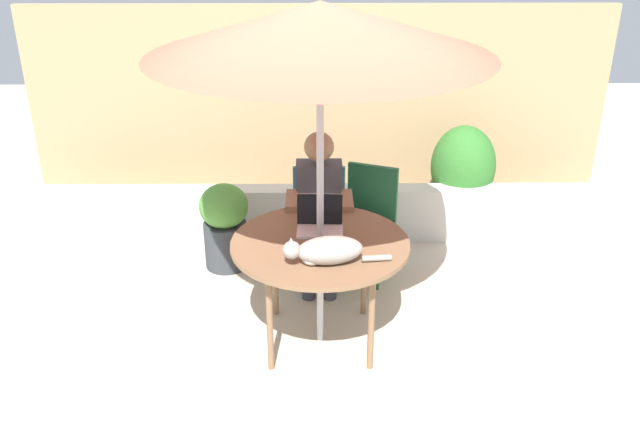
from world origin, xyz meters
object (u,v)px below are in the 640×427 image
Objects in this scene: patio_table at (320,249)px; patio_umbrella at (320,29)px; laptop at (320,220)px; potted_plant_by_chair at (225,224)px; cat at (326,251)px; potted_plant_near_fence at (462,172)px; person_seated at (319,204)px; chair_empty at (368,213)px; chair_occupied at (319,215)px.

patio_umbrella is at bearing 0.00° from patio_table.
laptop is 0.43× the size of potted_plant_by_chair.
patio_umbrella is 1.28m from cat.
patio_umbrella reaches higher than potted_plant_by_chair.
patio_umbrella is at bearing -126.06° from potted_plant_near_fence.
cat is 0.92× the size of potted_plant_by_chair.
patio_umbrella is at bearing 96.09° from cat.
person_seated is 3.94× the size of laptop.
potted_plant_by_chair is at bearing 126.07° from patio_table.
chair_empty is at bearing 73.90° from cat.
chair_occupied is 2.84× the size of laptop.
person_seated is at bearing -141.71° from potted_plant_near_fence.
cat is 2.42m from potted_plant_near_fence.
laptop is (0.00, 0.19, 0.12)m from patio_table.
person_seated is 0.86m from potted_plant_by_chair.
patio_umbrella is 3.13× the size of potted_plant_by_chair.
patio_table is 0.51× the size of patio_umbrella.
chair_empty is 1.15m from potted_plant_by_chair.
laptop is at bearing -89.69° from person_seated.
patio_table is at bearing -90.90° from laptop.
patio_umbrella is at bearing -90.00° from person_seated.
potted_plant_near_fence is 1.33× the size of potted_plant_by_chair.
person_seated is (0.00, 0.75, -1.40)m from patio_umbrella.
patio_umbrella is 2.35× the size of potted_plant_near_fence.
potted_plant_by_chair is at bearing 170.57° from chair_occupied.
laptop reaches higher than patio_table.
chair_occupied is 0.92× the size of potted_plant_near_fence.
chair_empty is 0.72× the size of person_seated.
chair_occupied is 0.39m from chair_empty.
chair_empty is (0.38, 0.94, -0.19)m from patio_table.
laptop is (0.00, -0.71, 0.31)m from chair_occupied.
patio_umbrella is (0.00, 0.00, 1.38)m from patio_table.
person_seated reaches higher than potted_plant_near_fence.
cat is at bearing -106.10° from chair_empty.
chair_empty is 0.90m from laptop.
laptop reaches higher than chair_occupied.
potted_plant_by_chair is at bearing -160.21° from potted_plant_near_fence.
patio_table is at bearing -53.93° from potted_plant_by_chair.
patio_table is at bearing 0.00° from patio_umbrella.
potted_plant_near_fence is at bearing 53.94° from patio_table.
patio_table is 3.73× the size of laptop.
laptop reaches higher than potted_plant_by_chair.
patio_table is 1.32× the size of chair_occupied.
patio_umbrella reaches higher than chair_empty.
cat is at bearing -121.51° from potted_plant_near_fence.
person_seated is (0.00, 0.75, -0.02)m from patio_table.
person_seated is 1.28× the size of potted_plant_near_fence.
patio_table is at bearing 96.09° from cat.
potted_plant_near_fence reaches higher than cat.
chair_occupied is at bearing -146.27° from potted_plant_near_fence.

